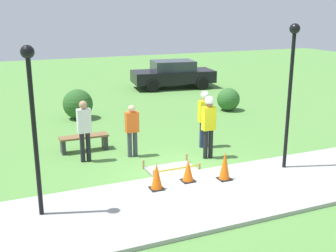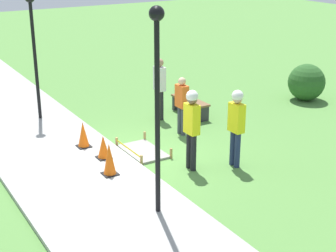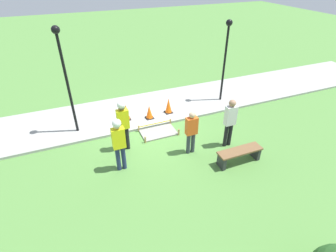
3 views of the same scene
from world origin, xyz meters
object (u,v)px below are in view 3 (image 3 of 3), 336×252
Objects in this scene: park_bench at (240,154)px; lamppost_near at (64,67)px; traffic_cone_far_patch at (149,112)px; traffic_cone_sidewalk_edge at (126,111)px; lamppost_far at (226,49)px; bystander_in_orange_shirt at (191,131)px; bystander_in_gray_shirt at (230,120)px; traffic_cone_near_patch at (168,106)px; worker_assistant at (119,140)px; worker_supervisor at (123,121)px.

park_bench is 6.71m from lamppost_near.
lamppost_near reaches higher than traffic_cone_far_patch.
traffic_cone_sidewalk_edge is 0.49× the size of park_bench.
lamppost_far is (-3.77, -0.39, 2.14)m from traffic_cone_far_patch.
bystander_in_orange_shirt is 4.67m from lamppost_far.
bystander_in_orange_shirt is at bearing -41.35° from park_bench.
park_bench is 1.79m from bystander_in_orange_shirt.
lamppost_far is at bearing -117.98° from bystander_in_gray_shirt.
bystander_in_gray_shirt is 0.47× the size of lamppost_near.
traffic_cone_near_patch is at bearing -171.44° from traffic_cone_far_patch.
traffic_cone_far_patch is at bearing -76.74° from bystander_in_orange_shirt.
worker_assistant reaches higher than traffic_cone_far_patch.
worker_supervisor is (2.40, 1.75, 0.76)m from traffic_cone_near_patch.
lamppost_near is at bearing -39.11° from park_bench.
traffic_cone_near_patch is 3.99m from worker_assistant.
worker_assistant is 0.52× the size of lamppost_far.
traffic_cone_sidewalk_edge is 0.39× the size of worker_supervisor.
traffic_cone_far_patch is at bearing 5.88° from lamppost_far.
worker_supervisor reaches higher than worker_assistant.
lamppost_near reaches higher than traffic_cone_near_patch.
lamppost_far reaches higher than bystander_in_orange_shirt.
park_bench is at bearing 124.99° from traffic_cone_sidewalk_edge.
traffic_cone_near_patch is 3.53m from lamppost_far.
bystander_in_orange_shirt is at bearing 103.26° from traffic_cone_far_patch.
worker_supervisor is 5.76m from lamppost_far.
bystander_in_gray_shirt reaches higher than traffic_cone_near_patch.
worker_assistant is at bearing 72.41° from traffic_cone_sidewalk_edge.
park_bench is at bearing 147.05° from worker_supervisor.
traffic_cone_near_patch is at bearing -68.90° from bystander_in_gray_shirt.
lamppost_far is (-1.69, -3.19, 1.45)m from bystander_in_gray_shirt.
worker_supervisor is 0.49× the size of lamppost_near.
worker_assistant reaches higher than park_bench.
worker_supervisor reaches higher than bystander_in_gray_shirt.
worker_supervisor is at bearing 74.42° from traffic_cone_sidewalk_edge.
traffic_cone_sidewalk_edge is at bearing -55.01° from park_bench.
lamppost_far is at bearing -178.12° from lamppost_near.
traffic_cone_far_patch is at bearing 176.77° from lamppost_near.
worker_assistant reaches higher than bystander_in_gray_shirt.
traffic_cone_sidewalk_edge is at bearing -16.08° from traffic_cone_far_patch.
bystander_in_orange_shirt is 0.45× the size of lamppost_far.
traffic_cone_near_patch is at bearing 176.06° from traffic_cone_sidewalk_edge.
lamppost_far is (-6.74, -0.22, -0.18)m from lamppost_near.
worker_assistant is at bearing 28.08° from lamppost_far.
lamppost_near is (5.04, -2.97, 1.63)m from bystander_in_gray_shirt.
traffic_cone_sidewalk_edge reaches higher than traffic_cone_far_patch.
lamppost_far reaches higher than traffic_cone_near_patch.
worker_assistant is 3.37m from lamppost_near.
worker_supervisor reaches higher than park_bench.
traffic_cone_near_patch is at bearing -135.41° from worker_assistant.
lamppost_near is (2.03, 0.10, 2.23)m from traffic_cone_sidewalk_edge.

